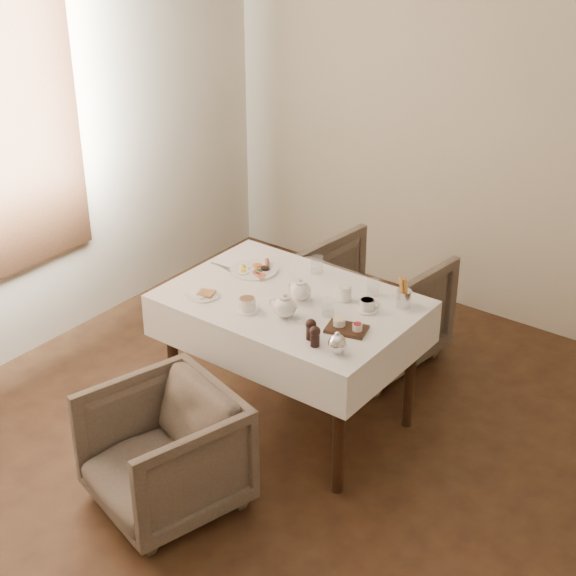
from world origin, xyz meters
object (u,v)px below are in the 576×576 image
(armchair_far, at_px, (370,307))
(breakfast_plate, at_px, (255,269))
(table, at_px, (291,318))
(armchair_near, at_px, (164,453))
(teapot_centre, at_px, (300,290))

(armchair_far, height_order, breakfast_plate, breakfast_plate)
(breakfast_plate, bearing_deg, table, -36.37)
(armchair_near, xyz_separation_m, breakfast_plate, (-0.28, 1.05, 0.47))
(armchair_far, bearing_deg, teapot_centre, 100.28)
(armchair_near, xyz_separation_m, armchair_far, (0.06, 1.71, 0.05))
(table, bearing_deg, armchair_far, 90.59)
(armchair_far, relative_size, teapot_centre, 5.06)
(table, height_order, armchair_far, table)
(table, height_order, breakfast_plate, breakfast_plate)
(table, height_order, teapot_centre, teapot_centre)
(teapot_centre, bearing_deg, armchair_far, 101.04)
(armchair_near, relative_size, teapot_centre, 4.33)
(breakfast_plate, bearing_deg, armchair_near, -89.29)
(teapot_centre, bearing_deg, armchair_near, -90.54)
(table, distance_m, breakfast_plate, 0.40)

